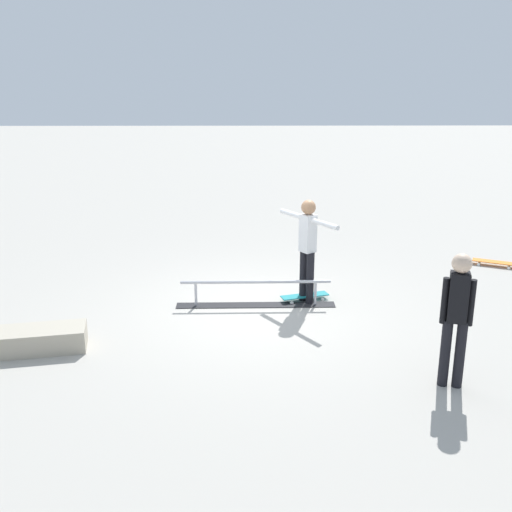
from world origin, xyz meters
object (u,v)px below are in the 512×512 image
object	(u,v)px
grind_rail	(256,295)
loose_skateboard_orange	(494,262)
skateboard_main	(305,296)
skater_main	(308,244)
bystander_black_shirt	(457,313)

from	to	relation	value
grind_rail	loose_skateboard_orange	size ratio (longest dim) A/B	3.17
skateboard_main	loose_skateboard_orange	world-z (taller)	same
grind_rail	skater_main	size ratio (longest dim) A/B	1.51
grind_rail	skater_main	world-z (taller)	skater_main
grind_rail	bystander_black_shirt	xyz separation A→B (m)	(-2.34, 2.61, 0.77)
grind_rail	loose_skateboard_orange	bearing A→B (deg)	-157.42
skater_main	skateboard_main	xyz separation A→B (m)	(0.02, -0.07, -0.92)
skater_main	loose_skateboard_orange	distance (m)	4.33
grind_rail	skateboard_main	bearing A→B (deg)	-165.02
grind_rail	bystander_black_shirt	world-z (taller)	bystander_black_shirt
bystander_black_shirt	loose_skateboard_orange	world-z (taller)	bystander_black_shirt
skater_main	grind_rail	bearing A→B (deg)	-113.58
skateboard_main	skater_main	bearing A→B (deg)	88.57
skateboard_main	bystander_black_shirt	size ratio (longest dim) A/B	0.49
bystander_black_shirt	loose_skateboard_orange	bearing A→B (deg)	-102.30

